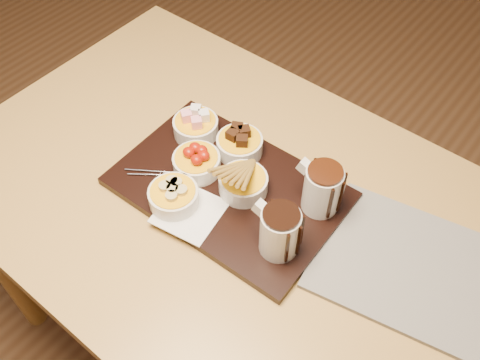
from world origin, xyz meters
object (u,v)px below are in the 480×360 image
Objects in this scene: serving_board at (229,188)px; newspaper at (408,266)px; dining_table at (229,221)px; pitcher_dark_chocolate at (280,232)px; bowl_strawberries at (197,163)px; pitcher_milk_chocolate at (322,190)px.

serving_board reaches higher than newspaper.
pitcher_dark_chocolate reaches higher than dining_table.
serving_board is 0.38m from newspaper.
serving_board reaches higher than dining_table.
bowl_strawberries is 0.46m from newspaper.
pitcher_dark_chocolate is at bearing -11.04° from bowl_strawberries.
pitcher_milk_chocolate reaches higher than bowl_strawberries.
pitcher_milk_chocolate reaches higher than serving_board.
pitcher_milk_chocolate reaches higher than dining_table.
serving_board is 1.38× the size of newspaper.
bowl_strawberries is at bearing 178.36° from newspaper.
bowl_strawberries is at bearing 179.98° from dining_table.
dining_table is 2.61× the size of serving_board.
newspaper is (0.20, -0.01, -0.06)m from pitcher_milk_chocolate.
pitcher_dark_chocolate and pitcher_milk_chocolate have the same top height.
dining_table is 0.24m from pitcher_dark_chocolate.
pitcher_dark_chocolate reaches higher than serving_board.
pitcher_milk_chocolate is (0.25, 0.08, 0.03)m from bowl_strawberries.
newspaper is at bearing 29.24° from pitcher_dark_chocolate.
serving_board is 4.60× the size of bowl_strawberries.
dining_table is 11.87× the size of pitcher_dark_chocolate.
pitcher_milk_chocolate is (0.01, 0.13, 0.00)m from pitcher_dark_chocolate.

